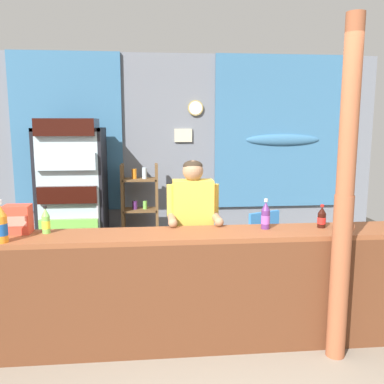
{
  "coord_description": "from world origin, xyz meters",
  "views": [
    {
      "loc": [
        -0.42,
        -2.73,
        1.86
      ],
      "look_at": [
        -0.05,
        1.05,
        1.23
      ],
      "focal_mm": 38.78,
      "sensor_mm": 36.0,
      "label": 1
    }
  ],
  "objects": [
    {
      "name": "timber_post",
      "position": [
        1.04,
        0.24,
        1.26
      ],
      "size": [
        0.17,
        0.15,
        2.64
      ],
      "color": "#995133",
      "rests_on": "ground"
    },
    {
      "name": "shopkeeper",
      "position": [
        -0.05,
        0.99,
        0.96
      ],
      "size": [
        0.48,
        0.42,
        1.53
      ],
      "color": "#28282D",
      "rests_on": "ground"
    },
    {
      "name": "stall_counter",
      "position": [
        -0.1,
        0.44,
        0.59
      ],
      "size": [
        4.3,
        0.45,
        0.98
      ],
      "color": "brown",
      "rests_on": "ground"
    },
    {
      "name": "soda_bottle_grape_soda",
      "position": [
        0.53,
        0.61,
        1.09
      ],
      "size": [
        0.07,
        0.07,
        0.26
      ],
      "color": "#56286B",
      "rests_on": "stall_counter"
    },
    {
      "name": "snack_box_crackers",
      "position": [
        -1.51,
        0.67,
        1.09
      ],
      "size": [
        0.21,
        0.16,
        0.23
      ],
      "color": "#E5422D",
      "rests_on": "stall_counter"
    },
    {
      "name": "soda_bottle_orange_soda",
      "position": [
        -1.55,
        0.4,
        1.11
      ],
      "size": [
        0.1,
        0.1,
        0.32
      ],
      "color": "orange",
      "rests_on": "stall_counter"
    },
    {
      "name": "ground_plane",
      "position": [
        0.0,
        1.19,
        0.0
      ],
      "size": [
        7.71,
        7.71,
        0.0
      ],
      "primitive_type": "plane",
      "color": "gray"
    },
    {
      "name": "soda_bottle_lime_soda",
      "position": [
        -1.28,
        0.64,
        1.07
      ],
      "size": [
        0.07,
        0.07,
        0.23
      ],
      "color": "#75C64C",
      "rests_on": "stall_counter"
    },
    {
      "name": "bottle_shelf_rack",
      "position": [
        -0.58,
        2.63,
        0.7
      ],
      "size": [
        0.48,
        0.28,
        1.34
      ],
      "color": "brown",
      "rests_on": "ground"
    },
    {
      "name": "soda_bottle_cola",
      "position": [
        1.02,
        0.6,
        1.06
      ],
      "size": [
        0.07,
        0.07,
        0.2
      ],
      "color": "black",
      "rests_on": "stall_counter"
    },
    {
      "name": "back_wall_curtained",
      "position": [
        0.02,
        3.01,
        1.44
      ],
      "size": [
        5.46,
        0.22,
        2.78
      ],
      "color": "slate",
      "rests_on": "ground"
    },
    {
      "name": "plastic_lawn_chair",
      "position": [
        0.8,
        1.91,
        0.49
      ],
      "size": [
        0.58,
        0.58,
        0.86
      ],
      "color": "#3884D6",
      "rests_on": "ground"
    },
    {
      "name": "drink_fridge",
      "position": [
        -1.4,
        2.43,
        1.05
      ],
      "size": [
        0.8,
        0.7,
        1.92
      ],
      "color": "black",
      "rests_on": "ground"
    }
  ]
}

